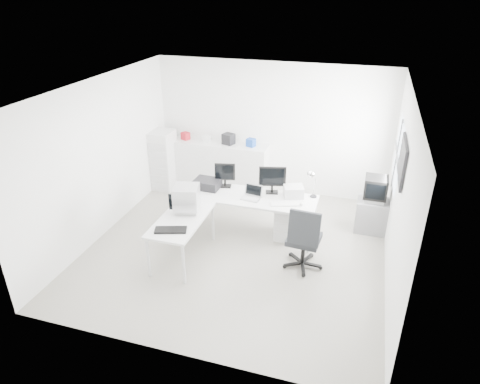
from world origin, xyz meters
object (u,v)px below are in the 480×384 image
(side_desk, at_px, (183,238))
(laptop, at_px, (251,193))
(lcd_monitor_small, at_px, (225,175))
(crt_monitor, at_px, (187,200))
(drawer_pedestal, at_px, (287,222))
(inkjet_printer, at_px, (207,184))
(sideboard, at_px, (220,166))
(main_desk, at_px, (250,214))
(office_chair, at_px, (304,236))
(laser_printer, at_px, (293,191))
(tv_cabinet, at_px, (371,215))
(lcd_monitor_large, at_px, (272,180))
(filing_cabinet, at_px, (164,160))
(crt_tv, at_px, (375,189))

(side_desk, bearing_deg, laptop, 48.01)
(lcd_monitor_small, height_order, crt_monitor, lcd_monitor_small)
(drawer_pedestal, height_order, inkjet_printer, inkjet_printer)
(lcd_monitor_small, relative_size, sideboard, 0.22)
(main_desk, relative_size, office_chair, 2.10)
(drawer_pedestal, xyz_separation_m, laser_printer, (0.05, 0.17, 0.55))
(laptop, relative_size, tv_cabinet, 0.60)
(lcd_monitor_large, bearing_deg, side_desk, -145.49)
(office_chair, bearing_deg, drawer_pedestal, 121.69)
(lcd_monitor_small, height_order, sideboard, lcd_monitor_small)
(side_desk, distance_m, office_chair, 2.01)
(inkjet_printer, xyz_separation_m, filing_cabinet, (-1.50, 1.21, -0.17))
(main_desk, height_order, side_desk, same)
(drawer_pedestal, bearing_deg, crt_tv, 25.09)
(inkjet_printer, height_order, filing_cabinet, filing_cabinet)
(laptop, bearing_deg, tv_cabinet, 29.90)
(lcd_monitor_small, bearing_deg, drawer_pedestal, -21.93)
(main_desk, height_order, sideboard, sideboard)
(drawer_pedestal, bearing_deg, laser_printer, 73.61)
(main_desk, height_order, office_chair, office_chair)
(inkjet_printer, relative_size, laser_printer, 1.37)
(side_desk, bearing_deg, lcd_monitor_small, 77.47)
(lcd_monitor_small, relative_size, lcd_monitor_large, 0.94)
(drawer_pedestal, height_order, lcd_monitor_large, lcd_monitor_large)
(side_desk, xyz_separation_m, filing_cabinet, (-1.50, 2.41, 0.28))
(laser_printer, bearing_deg, lcd_monitor_small, 159.70)
(laptop, xyz_separation_m, office_chair, (1.07, -0.66, -0.30))
(office_chair, bearing_deg, sideboard, 137.38)
(laser_printer, height_order, tv_cabinet, laser_printer)
(inkjet_printer, distance_m, laser_printer, 1.60)
(crt_tv, bearing_deg, office_chair, -124.62)
(drawer_pedestal, xyz_separation_m, sideboard, (-1.84, 1.61, 0.23))
(side_desk, height_order, tv_cabinet, side_desk)
(crt_tv, bearing_deg, laptop, -158.46)
(sideboard, bearing_deg, laptop, -55.91)
(filing_cabinet, bearing_deg, laptop, -30.50)
(inkjet_printer, distance_m, tv_cabinet, 3.11)
(tv_cabinet, relative_size, filing_cabinet, 0.47)
(laser_printer, relative_size, sideboard, 0.16)
(lcd_monitor_large, height_order, crt_tv, lcd_monitor_large)
(drawer_pedestal, xyz_separation_m, inkjet_printer, (-1.55, 0.05, 0.53))
(crt_monitor, xyz_separation_m, tv_cabinet, (3.00, 1.58, -0.65))
(drawer_pedestal, xyz_separation_m, crt_monitor, (-1.55, -0.90, 0.66))
(office_chair, xyz_separation_m, filing_cabinet, (-3.47, 2.08, 0.09))
(lcd_monitor_large, xyz_separation_m, laser_printer, (0.40, -0.03, -0.15))
(crt_tv, xyz_separation_m, sideboard, (-3.30, 0.93, -0.31))
(laptop, distance_m, crt_monitor, 1.17)
(laser_printer, relative_size, office_chair, 0.30)
(main_desk, height_order, drawer_pedestal, main_desk)
(side_desk, height_order, lcd_monitor_small, lcd_monitor_small)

